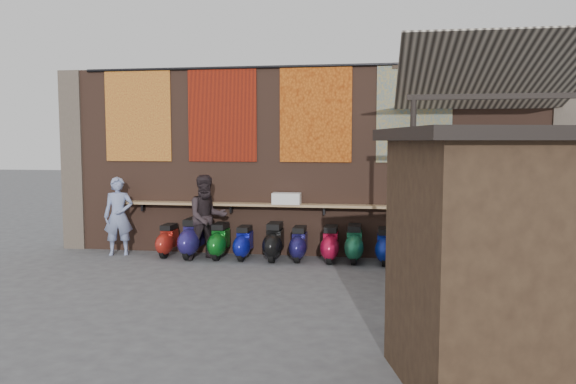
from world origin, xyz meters
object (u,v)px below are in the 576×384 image
object	(u,v)px
scooter_stool_8	(384,246)
scooter_stool_2	(220,241)
scooter_stool_1	(192,238)
shopper_tan	(446,231)
shopper_navy	(452,236)
diner_right	(207,218)
shopper_grey	(543,247)
market_stall	(521,265)
scooter_stool_6	(330,244)
scooter_stool_0	(168,240)
scooter_stool_3	(244,243)
shelf_box	(287,199)
scooter_stool_5	(299,244)
diner_left	(119,216)
scooter_stool_4	(274,242)
scooter_stool_7	(354,244)

from	to	relation	value
scooter_stool_8	scooter_stool_2	bearing A→B (deg)	179.93
scooter_stool_1	shopper_tan	xyz separation A→B (m)	(5.05, -0.88, 0.42)
scooter_stool_2	shopper_navy	size ratio (longest dim) A/B	0.43
diner_right	scooter_stool_1	bearing A→B (deg)	124.18
scooter_stool_2	shopper_grey	world-z (taller)	shopper_grey
scooter_stool_1	market_stall	distance (m)	7.57
scooter_stool_2	scooter_stool_8	distance (m)	3.38
scooter_stool_6	scooter_stool_2	bearing A→B (deg)	-179.73
shopper_grey	scooter_stool_6	bearing A→B (deg)	-6.40
shopper_grey	shopper_tan	xyz separation A→B (m)	(-1.27, 1.32, 0.00)
shopper_tan	market_stall	size ratio (longest dim) A/B	0.68
scooter_stool_0	shopper_navy	xyz separation A→B (m)	(5.59, -1.78, 0.54)
scooter_stool_3	scooter_stool_1	bearing A→B (deg)	-179.56
scooter_stool_6	shopper_tan	world-z (taller)	shopper_tan
shopper_tan	market_stall	world-z (taller)	market_stall
shelf_box	shopper_tan	xyz separation A→B (m)	(3.10, -1.22, -0.42)
scooter_stool_5	shopper_tan	bearing A→B (deg)	-18.25
shelf_box	diner_right	world-z (taller)	diner_right
scooter_stool_2	diner_left	world-z (taller)	diner_left
scooter_stool_8	shopper_grey	distance (m)	3.26
scooter_stool_3	market_stall	world-z (taller)	market_stall
diner_left	shopper_tan	distance (m)	6.76
scooter_stool_4	shopper_navy	world-z (taller)	shopper_navy
scooter_stool_7	shelf_box	bearing A→B (deg)	169.23
shopper_navy	shopper_grey	bearing A→B (deg)	117.58
scooter_stool_1	scooter_stool_6	distance (m)	2.90
scooter_stool_0	scooter_stool_1	distance (m)	0.56
scooter_stool_1	shopper_tan	bearing A→B (deg)	-9.86
diner_left	market_stall	world-z (taller)	market_stall
diner_right	shopper_tan	distance (m)	4.73
scooter_stool_5	scooter_stool_7	xyz separation A→B (m)	(1.12, 0.03, 0.03)
scooter_stool_5	scooter_stool_7	world-z (taller)	scooter_stool_7
shelf_box	shopper_tan	world-z (taller)	shopper_tan
scooter_stool_2	scooter_stool_6	distance (m)	2.31
shopper_tan	scooter_stool_1	bearing A→B (deg)	124.25
diner_right	shopper_navy	world-z (taller)	shopper_navy
scooter_stool_7	scooter_stool_4	bearing A→B (deg)	-177.38
scooter_stool_0	scooter_stool_3	bearing A→B (deg)	-1.46
shopper_grey	scooter_stool_1	bearing A→B (deg)	7.41
scooter_stool_3	market_stall	bearing A→B (deg)	-52.95
scooter_stool_3	market_stall	size ratio (longest dim) A/B	0.29
shopper_navy	diner_left	bearing A→B (deg)	-57.37
scooter_stool_4	scooter_stool_7	distance (m)	1.63
scooter_stool_3	scooter_stool_4	bearing A→B (deg)	-0.86
shelf_box	shopper_grey	bearing A→B (deg)	-30.13
scooter_stool_0	diner_right	bearing A→B (deg)	-12.10
scooter_stool_2	scooter_stool_7	size ratio (longest dim) A/B	0.97
scooter_stool_3	scooter_stool_4	size ratio (longest dim) A/B	0.89
shelf_box	scooter_stool_2	bearing A→B (deg)	-166.36
scooter_stool_5	shopper_grey	bearing A→B (deg)	-28.82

